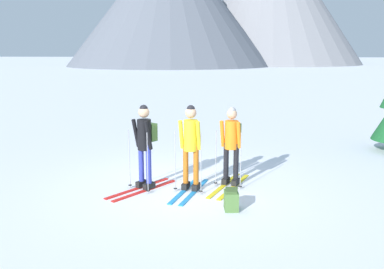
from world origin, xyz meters
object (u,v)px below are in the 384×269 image
at_px(skier_in_black, 145,142).
at_px(skier_in_orange, 232,142).
at_px(skier_in_yellow, 191,144).
at_px(backpack_on_snow_front, 231,200).

distance_m(skier_in_black, skier_in_orange, 1.80).
height_order(skier_in_black, skier_in_yellow, skier_in_yellow).
bearing_deg(skier_in_yellow, skier_in_black, -178.82).
bearing_deg(backpack_on_snow_front, skier_in_black, 152.52).
xyz_separation_m(skier_in_yellow, skier_in_orange, (0.80, 0.46, -0.03)).
height_order(skier_in_black, skier_in_orange, skier_in_black).
bearing_deg(skier_in_orange, skier_in_black, -164.59).
bearing_deg(skier_in_yellow, skier_in_orange, 29.89).
height_order(skier_in_yellow, backpack_on_snow_front, skier_in_yellow).
bearing_deg(skier_in_orange, backpack_on_snow_front, -87.16).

